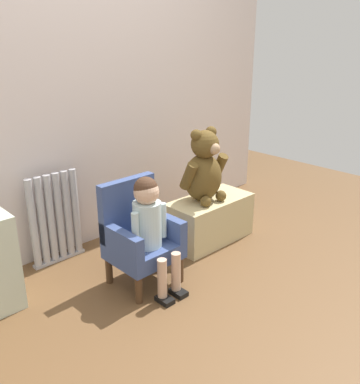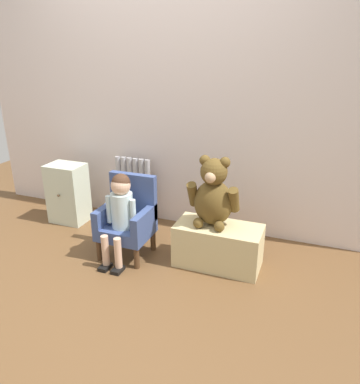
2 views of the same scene
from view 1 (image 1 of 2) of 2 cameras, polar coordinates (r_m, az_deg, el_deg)
name	(u,v)px [view 1 (image 1 of 2)]	position (r m, az deg, el deg)	size (l,w,h in m)	color
ground_plane	(203,310)	(2.53, 3.10, -15.39)	(6.00, 6.00, 0.00)	brown
back_wall	(74,77)	(3.01, -13.90, 14.62)	(3.80, 0.05, 2.40)	silver
radiator	(55,219)	(2.98, -16.30, -3.44)	(0.37, 0.05, 0.63)	#B0B0B6
child_armchair	(139,235)	(2.65, -5.48, -5.76)	(0.39, 0.36, 0.65)	#3B4E83
child_figure	(150,219)	(2.51, -4.08, -3.56)	(0.25, 0.35, 0.71)	silver
low_bench	(210,219)	(3.21, 3.98, -3.66)	(0.65, 0.32, 0.33)	#CEBC86
large_teddy_bear	(204,169)	(3.04, 3.20, 3.02)	(0.39, 0.27, 0.53)	brown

